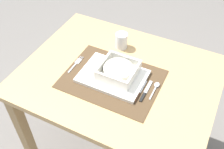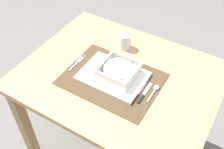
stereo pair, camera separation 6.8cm
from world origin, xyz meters
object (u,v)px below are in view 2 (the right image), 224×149
Objects in this scene: fork at (79,61)px; dining_table at (119,89)px; bread_knife at (138,94)px; porridge_bowl at (118,71)px; drinking_glass at (125,42)px; spoon at (155,89)px; butter_knife at (144,94)px.

dining_table is at bearing 10.11° from fork.
porridge_bowl is at bearing 163.41° from bread_knife.
porridge_bowl is at bearing -71.70° from dining_table.
fork is 1.56× the size of drinking_glass.
spoon is at bearing 5.18° from porridge_bowl.
spoon is at bearing -36.32° from drinking_glass.
bread_knife is (0.13, -0.07, 0.11)m from dining_table.
drinking_glass reaches higher than dining_table.
drinking_glass reaches higher than fork.
dining_table is 0.22m from spoon.
spoon is 0.06m from butter_knife.
porridge_bowl is at bearing -68.82° from drinking_glass.
drinking_glass reaches higher than spoon.
spoon is (0.40, 0.02, 0.00)m from fork.
porridge_bowl is 0.16m from butter_knife.
dining_table is 6.68× the size of bread_knife.
fork is at bearing 175.14° from butter_knife.
drinking_glass is (-0.23, 0.24, 0.03)m from butter_knife.
fork is 0.40m from spoon.
spoon reaches higher than butter_knife.
bread_knife is (-0.02, -0.01, 0.00)m from butter_knife.
drinking_glass is at bearing 143.69° from spoon.
porridge_bowl reaches higher than bread_knife.
butter_knife is at bearing -13.49° from porridge_bowl.
butter_knife is at bearing -1.37° from fork.
bread_knife is at bearing -155.59° from butter_knife.
drinking_glass is at bearing 59.86° from fork.
fork is 0.94× the size of bread_knife.
dining_table is at bearing 159.94° from butter_knife.
drinking_glass reaches higher than butter_knife.
bread_knife reaches higher than dining_table.
bread_knife is (0.13, -0.05, -0.04)m from porridge_bowl.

